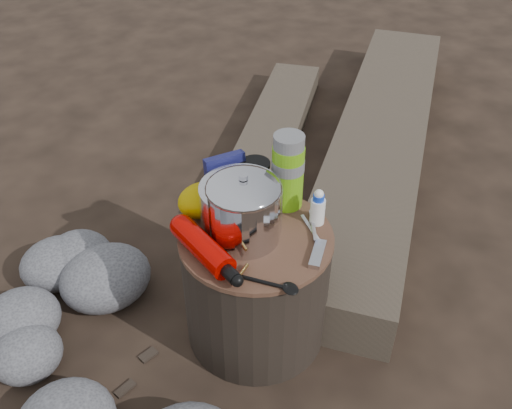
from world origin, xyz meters
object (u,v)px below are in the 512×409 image
log_main (380,142)px  stump (256,285)px  thermos (288,172)px  fuel_bottle (203,247)px  travel_mug (255,181)px  camping_pot (244,208)px

log_main → stump: bearing=-102.2°
log_main → thermos: 0.99m
fuel_bottle → travel_mug: travel_mug is taller
log_main → thermos: bearing=-101.7°
camping_pot → thermos: 0.18m
stump → camping_pot: camping_pot is taller
log_main → camping_pot: size_ratio=11.27×
stump → travel_mug: (0.08, 0.14, 0.25)m
camping_pot → fuel_bottle: (-0.13, -0.01, -0.06)m
camping_pot → thermos: (0.17, 0.06, 0.02)m
stump → thermos: 0.34m
stump → fuel_bottle: bearing=179.1°
camping_pot → log_main: bearing=27.3°
log_main → fuel_bottle: size_ratio=7.98×
fuel_bottle → travel_mug: size_ratio=2.21×
fuel_bottle → log_main: bearing=19.4°
fuel_bottle → stump: bearing=-6.7°
stump → fuel_bottle: size_ratio=1.55×
camping_pot → thermos: bearing=18.3°
stump → log_main: 1.07m
stump → thermos: size_ratio=1.86×
stump → thermos: bearing=26.3°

